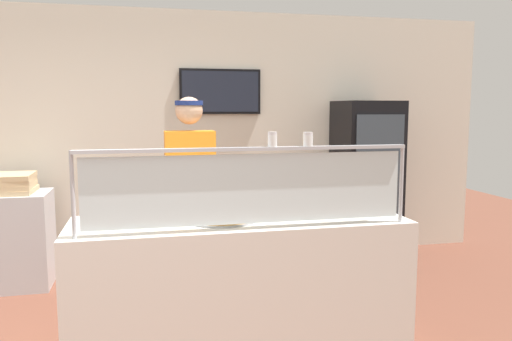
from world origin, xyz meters
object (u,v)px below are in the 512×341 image
(pizza_tray, at_px, (221,217))
(parmesan_shaker, at_px, (272,140))
(pizza_server, at_px, (217,215))
(worker_figure, at_px, (191,194))
(drink_fridge, at_px, (366,182))
(pepper_flake_shaker, at_px, (308,140))
(pizza_box_stack, at_px, (8,184))

(pizza_tray, relative_size, parmesan_shaker, 5.38)
(pizza_server, height_order, worker_figure, worker_figure)
(pizza_server, relative_size, drink_fridge, 0.16)
(pizza_tray, xyz_separation_m, pepper_flake_shaker, (0.48, -0.30, 0.52))
(drink_fridge, relative_size, pizza_box_stack, 3.75)
(pizza_server, bearing_deg, pizza_box_stack, 124.55)
(parmesan_shaker, height_order, pizza_box_stack, parmesan_shaker)
(pizza_server, height_order, pizza_box_stack, pizza_box_stack)
(pizza_server, distance_m, parmesan_shaker, 0.64)
(pepper_flake_shaker, height_order, pizza_box_stack, pepper_flake_shaker)
(pizza_tray, height_order, pepper_flake_shaker, pepper_flake_shaker)
(pizza_box_stack, bearing_deg, pepper_flake_shaker, -43.75)
(pizza_server, xyz_separation_m, drink_fridge, (1.91, 1.87, -0.11))
(drink_fridge, bearing_deg, pizza_tray, -135.45)
(pepper_flake_shaker, bearing_deg, pizza_server, 151.16)
(pizza_tray, distance_m, drink_fridge, 2.63)
(pepper_flake_shaker, bearing_deg, drink_fridge, 57.09)
(pepper_flake_shaker, height_order, drink_fridge, drink_fridge)
(pizza_server, relative_size, pizza_box_stack, 0.60)
(pepper_flake_shaker, bearing_deg, pizza_box_stack, 136.25)
(drink_fridge, bearing_deg, worker_figure, -150.13)
(drink_fridge, distance_m, pizza_box_stack, 3.59)
(drink_fridge, height_order, pizza_box_stack, drink_fridge)
(worker_figure, distance_m, drink_fridge, 2.32)
(worker_figure, bearing_deg, pepper_flake_shaker, -58.38)
(pizza_server, relative_size, pepper_flake_shaker, 3.30)
(pizza_box_stack, bearing_deg, worker_figure, -34.95)
(parmesan_shaker, bearing_deg, worker_figure, 111.53)
(pizza_tray, relative_size, pepper_flake_shaker, 5.66)
(pepper_flake_shaker, distance_m, worker_figure, 1.27)
(parmesan_shaker, bearing_deg, drink_fridge, 53.13)
(pizza_server, bearing_deg, parmesan_shaker, -52.04)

